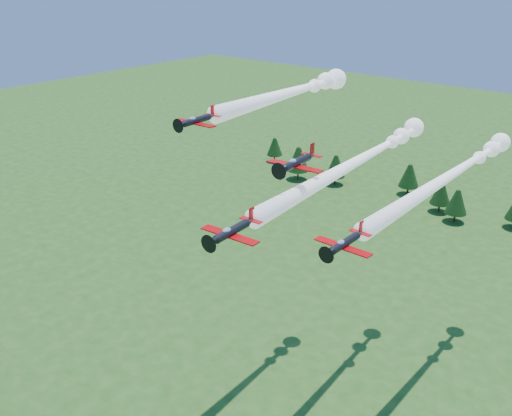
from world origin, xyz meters
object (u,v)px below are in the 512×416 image
Objects in this scene: plane_slot at (296,163)px; plane_left at (296,91)px; plane_lead at (362,158)px; plane_right at (455,172)px.

plane_left is at bearing 122.90° from plane_slot.
plane_right is at bearing 40.21° from plane_lead.
plane_slot reaches higher than plane_lead.
plane_right is 6.84× the size of plane_slot.
plane_left is (-12.13, -1.99, 9.68)m from plane_lead.
plane_slot is (-11.48, -29.13, 6.78)m from plane_right.
plane_lead is 16.04m from plane_right.
plane_left is at bearing -174.06° from plane_lead.
plane_right is at bearing 26.02° from plane_left.
plane_lead is 1.44× the size of plane_left.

